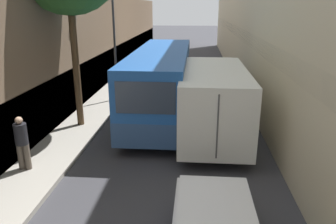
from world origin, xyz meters
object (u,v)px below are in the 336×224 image
at_px(panel_van, 166,55).
at_px(pedestrian, 22,141).
at_px(box_truck, 212,95).
at_px(bus, 161,81).

height_order(panel_van, pedestrian, panel_van).
relative_size(box_truck, panel_van, 1.93).
relative_size(panel_van, pedestrian, 2.47).
xyz_separation_m(bus, pedestrian, (-3.72, -6.33, -0.56)).
distance_m(panel_van, pedestrian, 18.61).
distance_m(bus, box_truck, 3.04).
relative_size(box_truck, pedestrian, 4.75).
bearing_deg(box_truck, pedestrian, -144.15).
height_order(box_truck, panel_van, box_truck).
xyz_separation_m(panel_van, pedestrian, (-2.84, -18.39, -0.06)).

